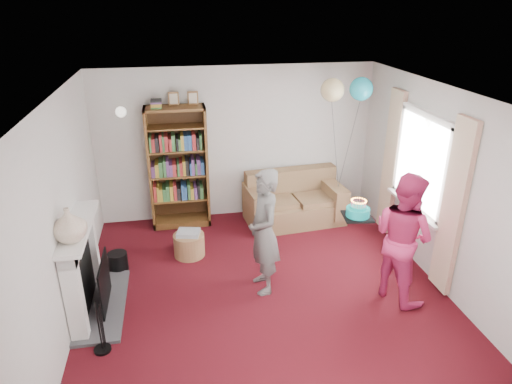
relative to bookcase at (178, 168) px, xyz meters
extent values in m
plane|color=black|center=(0.97, -2.30, -0.95)|extent=(5.00, 5.00, 0.00)
cube|color=silver|center=(0.97, 0.21, 0.30)|extent=(4.50, 0.02, 2.50)
cube|color=silver|center=(-1.29, -2.30, 0.30)|extent=(0.02, 5.00, 2.50)
cube|color=silver|center=(3.23, -2.30, 0.30)|extent=(0.02, 5.00, 2.50)
cube|color=white|center=(0.97, -2.30, 1.55)|extent=(4.50, 5.00, 0.01)
cube|color=#3F3F42|center=(-1.03, -2.10, -0.93)|extent=(0.55, 1.40, 0.04)
cube|color=white|center=(-1.18, -2.65, -0.42)|extent=(0.18, 0.14, 1.06)
cube|color=white|center=(-1.18, -1.55, -0.42)|extent=(0.18, 0.14, 1.06)
cube|color=white|center=(-1.18, -2.10, 0.05)|extent=(0.18, 1.24, 0.16)
cube|color=white|center=(-1.15, -2.10, 0.15)|extent=(0.28, 1.35, 0.05)
cube|color=black|center=(-1.20, -2.10, -0.47)|extent=(0.10, 0.80, 0.86)
cube|color=black|center=(-0.96, -2.10, -0.62)|extent=(0.02, 0.70, 0.60)
cylinder|color=black|center=(-0.93, -2.88, -0.63)|extent=(0.18, 0.18, 0.64)
cylinder|color=black|center=(-0.90, -1.30, -0.82)|extent=(0.26, 0.26, 0.26)
cube|color=white|center=(3.18, -1.70, 1.12)|extent=(0.08, 1.30, 0.08)
cube|color=white|center=(3.18, -1.70, -0.13)|extent=(0.08, 1.30, 0.08)
cube|color=white|center=(3.21, -1.70, 0.50)|extent=(0.01, 1.15, 1.20)
cube|color=white|center=(3.15, -1.70, -0.16)|extent=(0.14, 1.32, 0.04)
cube|color=beige|center=(3.17, -2.52, 0.20)|extent=(0.07, 0.38, 2.20)
cube|color=beige|center=(3.17, -0.88, 0.20)|extent=(0.07, 0.38, 2.20)
cylinder|color=gold|center=(-0.78, 0.15, 0.95)|extent=(0.04, 0.12, 0.04)
sphere|color=white|center=(-0.78, 0.06, 0.93)|extent=(0.16, 0.16, 0.16)
cube|color=#472B14|center=(0.00, 0.16, 0.02)|extent=(0.92, 0.04, 1.95)
cube|color=brown|center=(-0.44, -0.03, 0.02)|extent=(0.04, 0.42, 1.95)
cube|color=brown|center=(0.44, -0.03, 0.02)|extent=(0.04, 0.42, 1.95)
cube|color=brown|center=(0.00, -0.03, 0.97)|extent=(0.92, 0.42, 0.04)
cube|color=brown|center=(0.00, -0.03, -0.90)|extent=(0.92, 0.42, 0.10)
cube|color=brown|center=(0.00, -0.03, -0.49)|extent=(0.84, 0.38, 0.03)
cube|color=brown|center=(0.00, -0.03, -0.08)|extent=(0.84, 0.38, 0.02)
cube|color=brown|center=(0.00, -0.03, 0.33)|extent=(0.84, 0.38, 0.02)
cube|color=brown|center=(0.00, -0.03, 0.69)|extent=(0.84, 0.38, 0.02)
cube|color=maroon|center=(-0.25, -0.05, 1.05)|extent=(0.16, 0.22, 0.12)
cube|color=brown|center=(0.00, 0.02, 1.10)|extent=(0.16, 0.02, 0.20)
cube|color=brown|center=(0.29, 0.02, 1.10)|extent=(0.16, 0.02, 0.20)
cube|color=brown|center=(1.84, -0.30, -0.77)|extent=(1.56, 0.83, 0.37)
cube|color=brown|center=(1.84, -0.01, -0.45)|extent=(1.56, 0.24, 0.64)
cube|color=brown|center=(1.18, -0.30, -0.59)|extent=(0.24, 0.78, 0.50)
cube|color=brown|center=(2.50, -0.30, -0.59)|extent=(0.24, 0.78, 0.50)
cube|color=brown|center=(1.49, -0.38, -0.56)|extent=(0.66, 0.53, 0.12)
cube|color=brown|center=(2.19, -0.38, -0.56)|extent=(0.66, 0.53, 0.12)
cylinder|color=#916944|center=(0.07, -1.08, -0.79)|extent=(0.44, 0.44, 0.33)
cube|color=beige|center=(0.07, -1.08, -0.59)|extent=(0.31, 0.24, 0.06)
imported|color=black|center=(0.97, -2.07, -0.14)|extent=(0.44, 0.62, 1.62)
imported|color=#BF265A|center=(2.58, -2.51, -0.14)|extent=(0.88, 0.97, 1.64)
cube|color=black|center=(2.03, -2.38, 0.13)|extent=(0.33, 0.33, 0.02)
cylinder|color=#0D9D98|center=(2.03, -2.38, 0.19)|extent=(0.28, 0.28, 0.10)
cylinder|color=#0D9D98|center=(2.03, -2.38, 0.25)|extent=(0.20, 0.20, 0.04)
cylinder|color=#D55FA0|center=(2.11, -2.38, 0.28)|extent=(0.01, 0.01, 0.09)
sphere|color=orange|center=(2.11, -2.38, 0.33)|extent=(0.02, 0.02, 0.02)
cylinder|color=#D55FA0|center=(2.11, -2.35, 0.28)|extent=(0.01, 0.01, 0.09)
sphere|color=orange|center=(2.11, -2.35, 0.33)|extent=(0.02, 0.02, 0.02)
cylinder|color=#D55FA0|center=(2.09, -2.33, 0.28)|extent=(0.01, 0.01, 0.09)
sphere|color=orange|center=(2.09, -2.33, 0.33)|extent=(0.02, 0.02, 0.02)
cylinder|color=#D55FA0|center=(2.07, -2.31, 0.28)|extent=(0.01, 0.01, 0.09)
sphere|color=orange|center=(2.07, -2.31, 0.33)|extent=(0.02, 0.02, 0.02)
cylinder|color=#D55FA0|center=(2.04, -2.30, 0.28)|extent=(0.01, 0.01, 0.09)
sphere|color=orange|center=(2.04, -2.30, 0.33)|extent=(0.02, 0.02, 0.02)
cylinder|color=#D55FA0|center=(2.02, -2.30, 0.28)|extent=(0.01, 0.01, 0.09)
sphere|color=orange|center=(2.02, -2.30, 0.33)|extent=(0.02, 0.02, 0.02)
cylinder|color=#D55FA0|center=(1.99, -2.31, 0.28)|extent=(0.01, 0.01, 0.09)
sphere|color=orange|center=(1.99, -2.31, 0.33)|extent=(0.02, 0.02, 0.02)
cylinder|color=#D55FA0|center=(1.97, -2.33, 0.28)|extent=(0.01, 0.01, 0.09)
sphere|color=orange|center=(1.97, -2.33, 0.33)|extent=(0.02, 0.02, 0.02)
cylinder|color=#D55FA0|center=(1.95, -2.35, 0.28)|extent=(0.01, 0.01, 0.09)
sphere|color=orange|center=(1.95, -2.35, 0.33)|extent=(0.02, 0.02, 0.02)
cylinder|color=#D55FA0|center=(1.95, -2.38, 0.28)|extent=(0.01, 0.01, 0.09)
sphere|color=orange|center=(1.95, -2.38, 0.33)|extent=(0.02, 0.02, 0.02)
cylinder|color=#D55FA0|center=(1.95, -2.41, 0.28)|extent=(0.01, 0.01, 0.09)
sphere|color=orange|center=(1.95, -2.41, 0.33)|extent=(0.02, 0.02, 0.02)
cylinder|color=#D55FA0|center=(1.97, -2.44, 0.28)|extent=(0.01, 0.01, 0.09)
sphere|color=orange|center=(1.97, -2.44, 0.33)|extent=(0.02, 0.02, 0.02)
cylinder|color=#D55FA0|center=(1.99, -2.45, 0.28)|extent=(0.01, 0.01, 0.09)
sphere|color=orange|center=(1.99, -2.45, 0.33)|extent=(0.02, 0.02, 0.02)
cylinder|color=#D55FA0|center=(2.02, -2.46, 0.28)|extent=(0.01, 0.01, 0.09)
sphere|color=orange|center=(2.02, -2.46, 0.33)|extent=(0.02, 0.02, 0.02)
cylinder|color=#D55FA0|center=(2.04, -2.46, 0.28)|extent=(0.01, 0.01, 0.09)
sphere|color=orange|center=(2.04, -2.46, 0.33)|extent=(0.02, 0.02, 0.02)
cylinder|color=#D55FA0|center=(2.07, -2.45, 0.28)|extent=(0.01, 0.01, 0.09)
sphere|color=orange|center=(2.07, -2.45, 0.33)|extent=(0.02, 0.02, 0.02)
cylinder|color=#D55FA0|center=(2.09, -2.44, 0.28)|extent=(0.01, 0.01, 0.09)
sphere|color=orange|center=(2.09, -2.44, 0.33)|extent=(0.02, 0.02, 0.02)
cylinder|color=#D55FA0|center=(2.11, -2.41, 0.28)|extent=(0.01, 0.01, 0.09)
sphere|color=orange|center=(2.11, -2.41, 0.33)|extent=(0.02, 0.02, 0.02)
sphere|color=#3F3F3F|center=(2.50, -0.50, -0.30)|extent=(0.02, 0.02, 0.02)
sphere|color=teal|center=(2.71, -0.58, 1.27)|extent=(0.34, 0.34, 0.34)
sphere|color=#D8C284|center=(2.27, -0.58, 1.27)|extent=(0.34, 0.34, 0.34)
imported|color=beige|center=(-1.15, -2.45, 0.35)|extent=(0.44, 0.44, 0.37)
camera|label=1|loc=(-0.01, -6.90, 2.51)|focal=32.00mm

